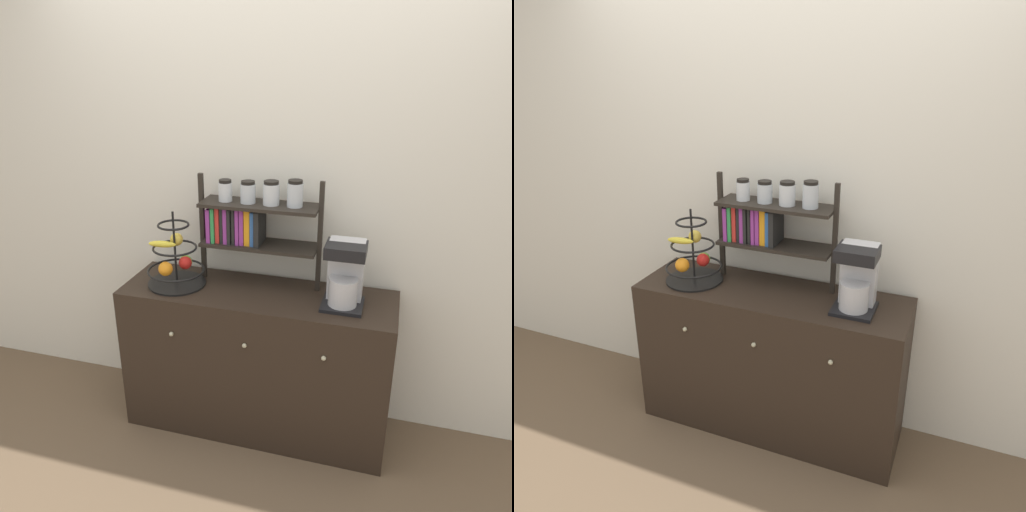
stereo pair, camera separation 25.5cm
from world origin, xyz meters
The scene contains 6 objects.
ground_plane centered at (0.00, 0.00, 0.00)m, with size 12.00×12.00×0.00m, color brown.
wall_back centered at (0.00, 0.50, 1.30)m, with size 7.00×0.05×2.60m, color silver.
sideboard centered at (0.00, 0.23, 0.43)m, with size 1.45×0.47×0.85m.
coffee_maker centered at (0.45, 0.22, 1.01)m, with size 0.20×0.21×0.33m.
fruit_stand centered at (-0.45, 0.21, 0.98)m, with size 0.32×0.32×0.41m.
shelf_hutch centered at (-0.08, 0.34, 1.22)m, with size 0.67×0.20×0.59m.
Camera 2 is at (0.89, -1.96, 2.02)m, focal length 35.00 mm.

